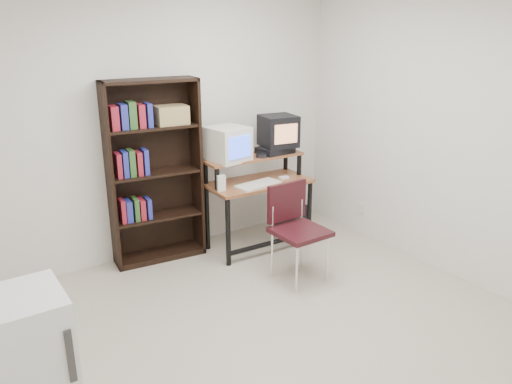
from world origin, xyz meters
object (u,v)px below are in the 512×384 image
school_chair (295,222)px  mini_fridge (26,361)px  crt_tv (278,131)px  pc_tower (291,220)px  crt_monitor (228,144)px  computer_desk (258,186)px  bookshelf (153,170)px

school_chair → mini_fridge: bearing=-168.1°
crt_tv → pc_tower: crt_tv is taller
crt_monitor → mini_fridge: (-2.25, -1.46, -0.72)m
computer_desk → bookshelf: size_ratio=0.61×
crt_tv → bookshelf: bookshelf is taller
school_chair → bookshelf: (-0.89, 1.12, 0.37)m
crt_monitor → bookshelf: size_ratio=0.23×
pc_tower → school_chair: school_chair is taller
computer_desk → crt_monitor: 0.56m
school_chair → bookshelf: size_ratio=0.50×
pc_tower → mini_fridge: (-2.95, -1.31, 0.21)m
computer_desk → bookshelf: (-1.00, 0.35, 0.25)m
crt_tv → mini_fridge: size_ratio=0.47×
bookshelf → computer_desk: bearing=-13.7°
crt_tv → mini_fridge: crt_tv is taller
computer_desk → pc_tower: (0.42, -0.03, -0.46)m
bookshelf → mini_fridge: 2.34m
computer_desk → crt_tv: size_ratio=2.77×
crt_monitor → pc_tower: 1.18m
crt_monitor → bookshelf: 0.78m
computer_desk → crt_tv: crt_tv is taller
pc_tower → school_chair: size_ratio=0.50×
mini_fridge → bookshelf: bearing=47.1°
computer_desk → school_chair: size_ratio=1.21×
crt_monitor → bookshelf: (-0.71, 0.24, -0.22)m
crt_tv → bookshelf: bearing=176.9°
pc_tower → school_chair: bearing=-124.2°
computer_desk → pc_tower: bearing=-2.8°
bookshelf → pc_tower: bearing=-9.6°
computer_desk → mini_fridge: computer_desk is taller
bookshelf → mini_fridge: (-1.53, -1.70, -0.51)m
computer_desk → mini_fridge: (-2.54, -1.35, -0.25)m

